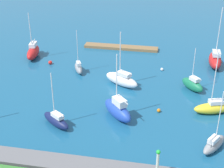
# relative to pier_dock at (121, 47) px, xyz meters

# --- Properties ---
(water) EXTENTS (160.00, 160.00, 0.00)m
(water) POSITION_rel_pier_dock_xyz_m (-1.98, 18.37, -0.33)
(water) COLOR #19567F
(water) RESTS_ON ground
(pier_dock) EXTENTS (18.41, 2.57, 0.67)m
(pier_dock) POSITION_rel_pier_dock_xyz_m (0.00, 0.00, 0.00)
(pier_dock) COLOR olive
(pier_dock) RESTS_ON ground
(breakwater) EXTENTS (65.75, 3.18, 1.09)m
(breakwater) POSITION_rel_pier_dock_xyz_m (-1.98, 44.93, 0.21)
(breakwater) COLOR slate
(breakwater) RESTS_ON ground
(harbor_beacon) EXTENTS (0.56, 0.56, 3.73)m
(harbor_beacon) POSITION_rel_pier_dock_xyz_m (-12.11, 44.93, 2.91)
(harbor_beacon) COLOR silver
(harbor_beacon) RESTS_ON breakwater
(sailboat_navy_inner_mooring) EXTENTS (6.06, 5.01, 9.23)m
(sailboat_navy_inner_mooring) POSITION_rel_pier_dock_xyz_m (4.65, 35.41, 0.67)
(sailboat_navy_inner_mooring) COLOR #141E4C
(sailboat_navy_inner_mooring) RESTS_ON water
(sailboat_gray_along_channel) EXTENTS (4.28, 5.52, 9.44)m
(sailboat_gray_along_channel) POSITION_rel_pier_dock_xyz_m (-19.79, 37.03, 0.61)
(sailboat_gray_along_channel) COLOR gray
(sailboat_gray_along_channel) RESTS_ON water
(sailboat_red_lone_north) EXTENTS (2.70, 7.70, 13.16)m
(sailboat_red_lone_north) POSITION_rel_pier_dock_xyz_m (-22.17, 6.71, 1.25)
(sailboat_red_lone_north) COLOR red
(sailboat_red_lone_north) RESTS_ON water
(sailboat_blue_east_end) EXTENTS (6.57, 6.94, 11.25)m
(sailboat_blue_east_end) POSITION_rel_pier_dock_xyz_m (-4.65, 31.22, 1.20)
(sailboat_blue_east_end) COLOR #2347B2
(sailboat_blue_east_end) RESTS_ON water
(sailboat_yellow_near_pier) EXTENTS (6.68, 4.01, 11.33)m
(sailboat_yellow_near_pier) POSITION_rel_pier_dock_xyz_m (-20.23, 26.86, 0.72)
(sailboat_yellow_near_pier) COLOR yellow
(sailboat_yellow_near_pier) RESTS_ON water
(sailboat_white_far_north) EXTENTS (7.81, 5.85, 10.96)m
(sailboat_white_far_north) POSITION_rel_pier_dock_xyz_m (-3.38, 19.61, 0.95)
(sailboat_white_far_north) COLOR white
(sailboat_white_far_north) RESTS_ON water
(sailboat_green_by_breakwater) EXTENTS (4.97, 5.31, 8.48)m
(sailboat_green_by_breakwater) POSITION_rel_pier_dock_xyz_m (-17.09, 18.93, 0.85)
(sailboat_green_by_breakwater) COLOR #19724C
(sailboat_green_by_breakwater) RESTS_ON water
(sailboat_gray_west_end) EXTENTS (3.33, 4.95, 9.26)m
(sailboat_gray_west_end) POSITION_rel_pier_dock_xyz_m (6.63, 15.32, 0.70)
(sailboat_gray_west_end) COLOR gray
(sailboat_gray_west_end) RESTS_ON water
(sailboat_red_off_beacon) EXTENTS (3.32, 7.52, 10.81)m
(sailboat_red_off_beacon) POSITION_rel_pier_dock_xyz_m (19.29, 9.45, 1.09)
(sailboat_red_off_beacon) COLOR red
(sailboat_red_off_beacon) RESTS_ON water
(mooring_buoy_orange) EXTENTS (0.64, 0.64, 0.64)m
(mooring_buoy_orange) POSITION_rel_pier_dock_xyz_m (-11.31, 28.28, -0.01)
(mooring_buoy_orange) COLOR orange
(mooring_buoy_orange) RESTS_ON water
(mooring_buoy_white) EXTENTS (0.63, 0.63, 0.63)m
(mooring_buoy_white) POSITION_rel_pier_dock_xyz_m (-10.85, 11.21, -0.02)
(mooring_buoy_white) COLOR white
(mooring_buoy_white) RESTS_ON water
(mooring_buoy_red) EXTENTS (0.87, 0.87, 0.87)m
(mooring_buoy_red) POSITION_rel_pier_dock_xyz_m (14.05, 12.53, 0.10)
(mooring_buoy_red) COLOR red
(mooring_buoy_red) RESTS_ON water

